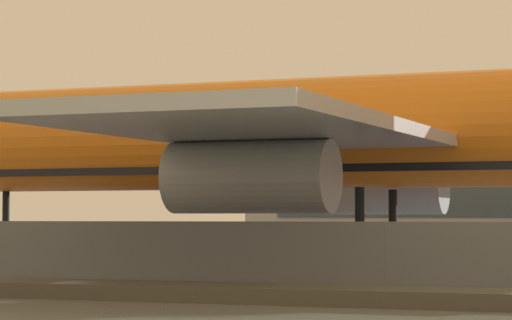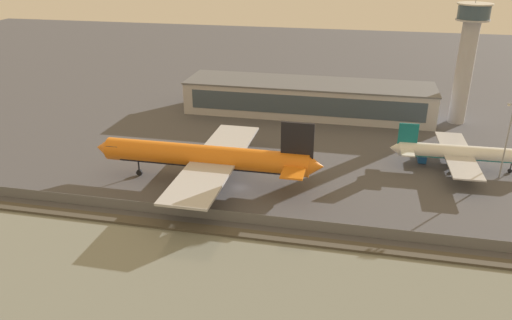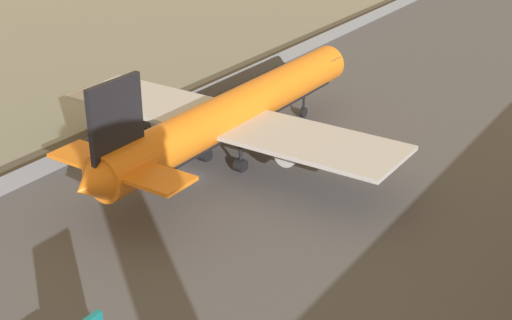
{
  "view_description": "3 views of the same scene",
  "coord_description": "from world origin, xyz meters",
  "px_view_note": "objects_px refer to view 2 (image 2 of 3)",
  "views": [
    {
      "loc": [
        10.99,
        -55.54,
        2.63
      ],
      "look_at": [
        -12.37,
        3.32,
        5.61
      ],
      "focal_mm": 85.0,
      "sensor_mm": 36.0,
      "label": 1
    },
    {
      "loc": [
        26.64,
        -103.95,
        53.68
      ],
      "look_at": [
        2.04,
        9.17,
        3.5
      ],
      "focal_mm": 35.0,
      "sensor_mm": 36.0,
      "label": 2
    },
    {
      "loc": [
        63.29,
        52.33,
        40.47
      ],
      "look_at": [
        -3.94,
        7.41,
        2.87
      ],
      "focal_mm": 50.0,
      "sensor_mm": 36.0,
      "label": 3
    }
  ],
  "objects_px": {
    "baggage_tug": "(177,205)",
    "ops_van": "(422,157)",
    "cargo_jet_orange": "(208,158)",
    "passenger_jet_white_teal": "(463,153)",
    "control_tower": "(467,53)",
    "apron_light_mast_apron_west": "(508,137)"
  },
  "relations": [
    {
      "from": "ops_van",
      "to": "control_tower",
      "type": "bearing_deg",
      "value": 68.96
    },
    {
      "from": "apron_light_mast_apron_west",
      "to": "ops_van",
      "type": "bearing_deg",
      "value": 159.93
    },
    {
      "from": "cargo_jet_orange",
      "to": "passenger_jet_white_teal",
      "type": "xyz_separation_m",
      "value": [
        61.38,
        21.37,
        -2.11
      ]
    },
    {
      "from": "baggage_tug",
      "to": "passenger_jet_white_teal",
      "type": "bearing_deg",
      "value": 28.94
    },
    {
      "from": "ops_van",
      "to": "control_tower",
      "type": "height_order",
      "value": "control_tower"
    },
    {
      "from": "baggage_tug",
      "to": "cargo_jet_orange",
      "type": "bearing_deg",
      "value": 78.04
    },
    {
      "from": "ops_van",
      "to": "control_tower",
      "type": "distance_m",
      "value": 43.87
    },
    {
      "from": "passenger_jet_white_teal",
      "to": "control_tower",
      "type": "relative_size",
      "value": 0.94
    },
    {
      "from": "control_tower",
      "to": "apron_light_mast_apron_west",
      "type": "bearing_deg",
      "value": -84.03
    },
    {
      "from": "passenger_jet_white_teal",
      "to": "control_tower",
      "type": "distance_m",
      "value": 43.27
    },
    {
      "from": "cargo_jet_orange",
      "to": "baggage_tug",
      "type": "bearing_deg",
      "value": -101.96
    },
    {
      "from": "passenger_jet_white_teal",
      "to": "ops_van",
      "type": "xyz_separation_m",
      "value": [
        -9.4,
        3.25,
        -3.16
      ]
    },
    {
      "from": "baggage_tug",
      "to": "control_tower",
      "type": "xyz_separation_m",
      "value": [
        68.74,
        74.59,
        21.89
      ]
    },
    {
      "from": "control_tower",
      "to": "apron_light_mast_apron_west",
      "type": "height_order",
      "value": "control_tower"
    },
    {
      "from": "baggage_tug",
      "to": "ops_van",
      "type": "height_order",
      "value": "ops_van"
    },
    {
      "from": "passenger_jet_white_teal",
      "to": "baggage_tug",
      "type": "relative_size",
      "value": 10.74
    },
    {
      "from": "passenger_jet_white_teal",
      "to": "apron_light_mast_apron_west",
      "type": "distance_m",
      "value": 11.45
    },
    {
      "from": "cargo_jet_orange",
      "to": "apron_light_mast_apron_west",
      "type": "height_order",
      "value": "apron_light_mast_apron_west"
    },
    {
      "from": "control_tower",
      "to": "baggage_tug",
      "type": "bearing_deg",
      "value": -132.66
    },
    {
      "from": "cargo_jet_orange",
      "to": "apron_light_mast_apron_west",
      "type": "distance_m",
      "value": 72.56
    },
    {
      "from": "baggage_tug",
      "to": "ops_van",
      "type": "xyz_separation_m",
      "value": [
        54.99,
        38.85,
        0.47
      ]
    },
    {
      "from": "baggage_tug",
      "to": "ops_van",
      "type": "distance_m",
      "value": 67.33
    }
  ]
}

